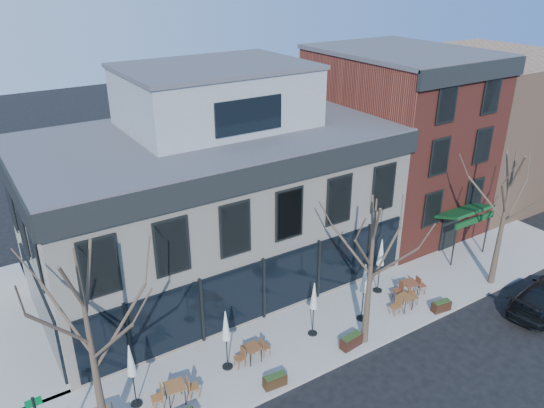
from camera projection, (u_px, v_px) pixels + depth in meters
ground at (263, 321)px, 25.62m from camera, size 120.00×120.00×0.00m
sidewalk_front at (343, 320)px, 25.54m from camera, size 33.50×4.70×0.15m
corner_building at (212, 196)px, 27.60m from camera, size 18.39×10.39×11.10m
red_brick_building at (395, 139)px, 33.51m from camera, size 8.20×11.78×11.18m
bg_building at (482, 122)px, 39.47m from camera, size 12.00×12.00×10.00m
tree_corner at (92, 351)px, 17.24m from camera, size 3.93×3.98×7.92m
tree_mid at (370, 272)px, 22.55m from camera, size 3.50×3.55×7.04m
tree_right at (504, 217)px, 26.88m from camera, size 3.72×3.77×7.48m
cafe_set_1 at (175, 392)px, 20.47m from camera, size 1.95×0.87×1.00m
cafe_set_2 at (252, 352)px, 22.65m from camera, size 1.72×0.70×0.90m
cafe_set_4 at (405, 301)px, 26.02m from camera, size 1.79×0.75×0.93m
cafe_set_5 at (409, 287)px, 27.09m from camera, size 1.92×0.88×0.98m
umbrella_0 at (131, 363)px, 19.73m from camera, size 0.46×0.46×2.86m
umbrella_1 at (226, 328)px, 21.62m from camera, size 0.46×0.46×2.86m
umbrella_2 at (314, 298)px, 23.69m from camera, size 0.44×0.44×2.76m
umbrella_3 at (364, 281)px, 24.64m from camera, size 0.49×0.49×3.04m
umbrella_4 at (381, 255)px, 26.82m from camera, size 0.49×0.49×3.05m
planter_1 at (275, 381)px, 21.36m from camera, size 1.00×0.47×0.54m
planter_2 at (351, 341)px, 23.56m from camera, size 1.11×0.54×0.60m
planter_3 at (441, 306)px, 26.03m from camera, size 1.03×0.53×0.55m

